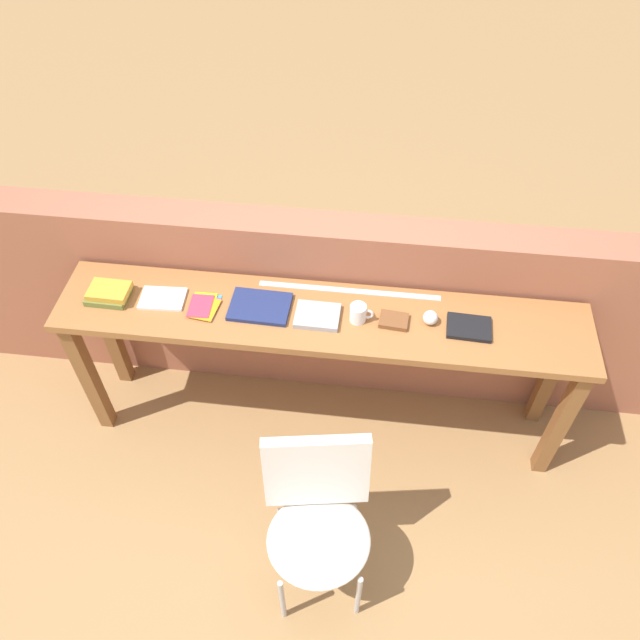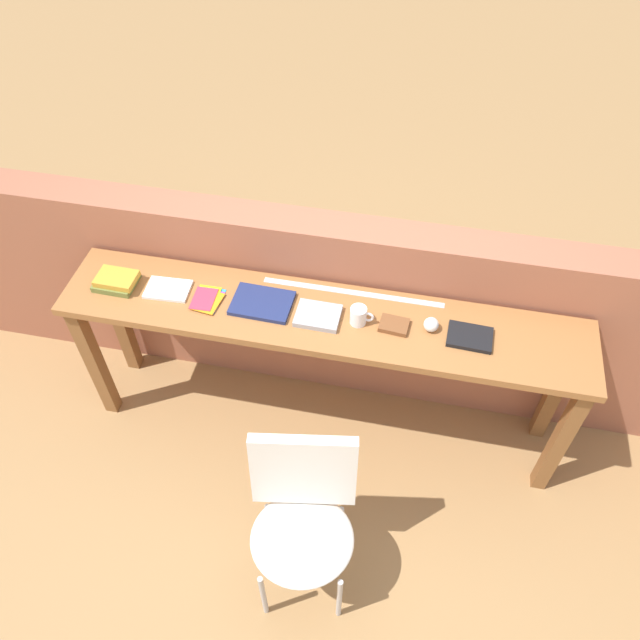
{
  "view_description": "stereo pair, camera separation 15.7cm",
  "coord_description": "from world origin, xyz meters",
  "px_view_note": "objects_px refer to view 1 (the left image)",
  "views": [
    {
      "loc": [
        0.22,
        -1.62,
        3.02
      ],
      "look_at": [
        0.0,
        0.25,
        0.9
      ],
      "focal_mm": 35.0,
      "sensor_mm": 36.0,
      "label": 1
    },
    {
      "loc": [
        0.38,
        -1.6,
        3.02
      ],
      "look_at": [
        0.0,
        0.25,
        0.9
      ],
      "focal_mm": 35.0,
      "sensor_mm": 36.0,
      "label": 2
    }
  ],
  "objects_px": {
    "magazine_cycling": "(163,299)",
    "book_open_centre": "(260,307)",
    "pamphlet_pile_colourful": "(204,307)",
    "sports_ball_small": "(430,318)",
    "book_repair_rightmost": "(469,327)",
    "leather_journal_brown": "(394,321)",
    "mug": "(359,313)",
    "chair_white_moulded": "(318,516)",
    "book_stack_leftmost": "(109,293)"
  },
  "relations": [
    {
      "from": "pamphlet_pile_colourful",
      "to": "book_open_centre",
      "type": "distance_m",
      "value": 0.26
    },
    {
      "from": "mug",
      "to": "book_repair_rightmost",
      "type": "xyz_separation_m",
      "value": [
        0.5,
        0.0,
        -0.03
      ]
    },
    {
      "from": "chair_white_moulded",
      "to": "book_stack_leftmost",
      "type": "bearing_deg",
      "value": 143.42
    },
    {
      "from": "pamphlet_pile_colourful",
      "to": "book_repair_rightmost",
      "type": "relative_size",
      "value": 0.93
    },
    {
      "from": "mug",
      "to": "book_stack_leftmost",
      "type": "bearing_deg",
      "value": 179.72
    },
    {
      "from": "book_stack_leftmost",
      "to": "sports_ball_small",
      "type": "height_order",
      "value": "sports_ball_small"
    },
    {
      "from": "magazine_cycling",
      "to": "mug",
      "type": "height_order",
      "value": "mug"
    },
    {
      "from": "book_stack_leftmost",
      "to": "book_open_centre",
      "type": "bearing_deg",
      "value": 1.03
    },
    {
      "from": "leather_journal_brown",
      "to": "book_open_centre",
      "type": "bearing_deg",
      "value": -176.28
    },
    {
      "from": "chair_white_moulded",
      "to": "book_repair_rightmost",
      "type": "relative_size",
      "value": 4.49
    },
    {
      "from": "chair_white_moulded",
      "to": "book_open_centre",
      "type": "distance_m",
      "value": 0.97
    },
    {
      "from": "magazine_cycling",
      "to": "book_repair_rightmost",
      "type": "xyz_separation_m",
      "value": [
        1.43,
        -0.02,
        0.0
      ]
    },
    {
      "from": "leather_journal_brown",
      "to": "magazine_cycling",
      "type": "bearing_deg",
      "value": -175.73
    },
    {
      "from": "chair_white_moulded",
      "to": "sports_ball_small",
      "type": "bearing_deg",
      "value": 63.2
    },
    {
      "from": "leather_journal_brown",
      "to": "book_repair_rightmost",
      "type": "bearing_deg",
      "value": 4.9
    },
    {
      "from": "chair_white_moulded",
      "to": "magazine_cycling",
      "type": "bearing_deg",
      "value": 135.52
    },
    {
      "from": "book_stack_leftmost",
      "to": "mug",
      "type": "distance_m",
      "value": 1.18
    },
    {
      "from": "magazine_cycling",
      "to": "leather_journal_brown",
      "type": "xyz_separation_m",
      "value": [
        1.09,
        -0.02,
        0.0
      ]
    },
    {
      "from": "pamphlet_pile_colourful",
      "to": "sports_ball_small",
      "type": "relative_size",
      "value": 2.71
    },
    {
      "from": "chair_white_moulded",
      "to": "pamphlet_pile_colourful",
      "type": "height_order",
      "value": "pamphlet_pile_colourful"
    },
    {
      "from": "book_open_centre",
      "to": "mug",
      "type": "xyz_separation_m",
      "value": [
        0.46,
        -0.02,
        0.03
      ]
    },
    {
      "from": "magazine_cycling",
      "to": "pamphlet_pile_colourful",
      "type": "height_order",
      "value": "same"
    },
    {
      "from": "book_open_centre",
      "to": "sports_ball_small",
      "type": "height_order",
      "value": "sports_ball_small"
    },
    {
      "from": "book_open_centre",
      "to": "magazine_cycling",
      "type": "bearing_deg",
      "value": -178.45
    },
    {
      "from": "pamphlet_pile_colourful",
      "to": "book_open_centre",
      "type": "xyz_separation_m",
      "value": [
        0.26,
        0.03,
        0.0
      ]
    },
    {
      "from": "book_stack_leftmost",
      "to": "book_open_centre",
      "type": "xyz_separation_m",
      "value": [
        0.72,
        0.01,
        -0.02
      ]
    },
    {
      "from": "leather_journal_brown",
      "to": "book_repair_rightmost",
      "type": "relative_size",
      "value": 0.65
    },
    {
      "from": "pamphlet_pile_colourful",
      "to": "sports_ball_small",
      "type": "height_order",
      "value": "sports_ball_small"
    },
    {
      "from": "pamphlet_pile_colourful",
      "to": "mug",
      "type": "xyz_separation_m",
      "value": [
        0.72,
        0.01,
        0.04
      ]
    },
    {
      "from": "magazine_cycling",
      "to": "book_open_centre",
      "type": "distance_m",
      "value": 0.47
    },
    {
      "from": "book_open_centre",
      "to": "sports_ball_small",
      "type": "xyz_separation_m",
      "value": [
        0.79,
        0.0,
        0.02
      ]
    },
    {
      "from": "book_open_centre",
      "to": "leather_journal_brown",
      "type": "xyz_separation_m",
      "value": [
        0.62,
        -0.01,
        0.0
      ]
    },
    {
      "from": "mug",
      "to": "sports_ball_small",
      "type": "height_order",
      "value": "mug"
    },
    {
      "from": "chair_white_moulded",
      "to": "mug",
      "type": "distance_m",
      "value": 0.9
    },
    {
      "from": "book_stack_leftmost",
      "to": "magazine_cycling",
      "type": "xyz_separation_m",
      "value": [
        0.25,
        0.01,
        -0.02
      ]
    },
    {
      "from": "mug",
      "to": "chair_white_moulded",
      "type": "bearing_deg",
      "value": -96.45
    },
    {
      "from": "magazine_cycling",
      "to": "book_repair_rightmost",
      "type": "distance_m",
      "value": 1.43
    },
    {
      "from": "chair_white_moulded",
      "to": "sports_ball_small",
      "type": "xyz_separation_m",
      "value": [
        0.42,
        0.82,
        0.39
      ]
    },
    {
      "from": "pamphlet_pile_colourful",
      "to": "book_open_centre",
      "type": "relative_size",
      "value": 0.66
    },
    {
      "from": "book_open_centre",
      "to": "sports_ball_small",
      "type": "bearing_deg",
      "value": 1.81
    },
    {
      "from": "book_open_centre",
      "to": "leather_journal_brown",
      "type": "distance_m",
      "value": 0.62
    },
    {
      "from": "magazine_cycling",
      "to": "sports_ball_small",
      "type": "relative_size",
      "value": 3.08
    },
    {
      "from": "magazine_cycling",
      "to": "book_open_centre",
      "type": "xyz_separation_m",
      "value": [
        0.47,
        -0.0,
        0.0
      ]
    },
    {
      "from": "mug",
      "to": "leather_journal_brown",
      "type": "bearing_deg",
      "value": 1.51
    },
    {
      "from": "pamphlet_pile_colourful",
      "to": "leather_journal_brown",
      "type": "bearing_deg",
      "value": 0.83
    },
    {
      "from": "sports_ball_small",
      "to": "book_open_centre",
      "type": "bearing_deg",
      "value": -179.8
    },
    {
      "from": "chair_white_moulded",
      "to": "sports_ball_small",
      "type": "height_order",
      "value": "sports_ball_small"
    },
    {
      "from": "pamphlet_pile_colourful",
      "to": "chair_white_moulded",
      "type": "bearing_deg",
      "value": -51.55
    },
    {
      "from": "book_stack_leftmost",
      "to": "magazine_cycling",
      "type": "distance_m",
      "value": 0.25
    },
    {
      "from": "pamphlet_pile_colourful",
      "to": "book_repair_rightmost",
      "type": "xyz_separation_m",
      "value": [
        1.22,
        0.01,
        0.0
      ]
    }
  ]
}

